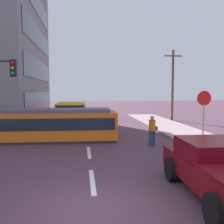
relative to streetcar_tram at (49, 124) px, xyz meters
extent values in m
plane|color=#503443|center=(2.32, 0.66, -1.00)|extent=(120.00, 120.00, 0.00)
cube|color=gray|center=(9.12, -3.34, -0.93)|extent=(3.20, 36.00, 0.14)
cube|color=silver|center=(2.32, -7.34, -0.99)|extent=(0.16, 2.40, 0.01)
cube|color=silver|center=(2.32, -3.34, -0.99)|extent=(0.16, 2.40, 0.01)
cube|color=silver|center=(2.32, 6.00, -0.99)|extent=(0.16, 2.40, 0.01)
cube|color=silver|center=(2.32, 12.00, -0.99)|extent=(0.16, 2.40, 0.01)
cube|color=#2D3847|center=(-2.28, 11.03, 0.92)|extent=(0.06, 14.12, 1.92)
cube|color=#2D3847|center=(-2.28, 11.03, 4.12)|extent=(0.06, 14.12, 1.92)
cube|color=#2D3847|center=(-2.28, 11.03, 7.32)|extent=(0.06, 14.12, 1.92)
cube|color=#2D3847|center=(-2.28, 11.03, 10.52)|extent=(0.06, 14.12, 1.92)
cube|color=orange|center=(0.00, 0.00, -0.06)|extent=(8.22, 2.74, 1.58)
cube|color=#2D2D2D|center=(0.00, 0.00, -0.92)|extent=(8.05, 2.61, 0.15)
cube|color=#504B5E|center=(0.00, 0.00, 0.83)|extent=(7.40, 2.34, 0.20)
cube|color=#1E232D|center=(0.00, 0.00, 0.13)|extent=(7.90, 2.77, 0.70)
cube|color=gold|center=(1.01, 7.69, 0.11)|extent=(2.54, 5.19, 1.61)
cube|color=black|center=(1.03, 5.15, 0.35)|extent=(2.25, 0.14, 0.96)
cube|color=black|center=(1.01, 7.69, 0.40)|extent=(2.58, 4.42, 0.64)
cylinder|color=black|center=(1.03, 6.03, -0.55)|extent=(2.56, 0.92, 0.90)
cylinder|color=black|center=(1.00, 9.34, -0.55)|extent=(2.56, 0.92, 0.90)
cylinder|color=navy|center=(5.70, -2.27, -0.57)|extent=(0.16, 0.16, 0.85)
cylinder|color=navy|center=(5.90, -2.27, -0.57)|extent=(0.16, 0.16, 0.85)
cylinder|color=orange|center=(5.80, -2.27, 0.15)|extent=(0.36, 0.36, 0.60)
sphere|color=tan|center=(5.80, -2.27, 0.56)|extent=(0.22, 0.22, 0.22)
cube|color=brown|center=(6.02, -2.22, -0.05)|extent=(0.22, 0.18, 0.24)
cube|color=#640A10|center=(5.93, -9.11, -0.32)|extent=(2.15, 5.06, 0.65)
cube|color=#630611|center=(5.94, -8.56, 0.28)|extent=(1.95, 1.95, 0.55)
cylinder|color=black|center=(4.97, -7.58, -0.60)|extent=(0.30, 0.81, 0.80)
cylinder|color=black|center=(4.88, -10.58, -0.60)|extent=(0.30, 0.81, 0.80)
cube|color=silver|center=(-2.66, 4.00, -0.48)|extent=(1.93, 4.03, 0.55)
cube|color=black|center=(-2.66, 3.85, -0.01)|extent=(1.75, 2.23, 0.40)
cylinder|color=black|center=(-3.62, 5.19, -0.68)|extent=(0.23, 0.64, 0.64)
cylinder|color=black|center=(-1.74, 5.21, -0.68)|extent=(0.23, 0.64, 0.64)
cylinder|color=black|center=(-3.58, 2.79, -0.68)|extent=(0.23, 0.64, 0.64)
cylinder|color=black|center=(-1.71, 2.81, -0.68)|extent=(0.23, 0.64, 0.64)
cube|color=#2F4E33|center=(-3.19, 10.63, -0.48)|extent=(1.81, 4.31, 0.55)
cube|color=black|center=(-3.19, 10.48, -0.01)|extent=(1.64, 2.38, 0.40)
cylinder|color=black|center=(-4.05, 11.93, -0.68)|extent=(0.23, 0.64, 0.64)
cylinder|color=black|center=(-2.30, 11.90, -0.68)|extent=(0.23, 0.64, 0.64)
cylinder|color=black|center=(-4.08, 9.36, -0.68)|extent=(0.23, 0.64, 0.64)
cylinder|color=black|center=(-2.34, 9.33, -0.68)|extent=(0.23, 0.64, 0.64)
cylinder|color=gray|center=(8.26, -3.21, 0.24)|extent=(0.07, 0.07, 2.20)
cylinder|color=red|center=(8.26, -3.21, 1.64)|extent=(0.76, 0.04, 0.76)
cube|color=black|center=(-1.35, -2.48, 3.13)|extent=(0.28, 0.24, 0.84)
sphere|color=red|center=(-1.35, -2.61, 3.38)|extent=(0.16, 0.16, 0.16)
sphere|color=gold|center=(-1.35, -2.61, 3.13)|extent=(0.16, 0.16, 0.16)
sphere|color=green|center=(-1.35, -2.61, 2.88)|extent=(0.16, 0.16, 0.16)
cylinder|color=brown|center=(11.07, 9.03, 2.54)|extent=(0.24, 0.24, 7.08)
cube|color=brown|center=(11.07, 9.03, 5.48)|extent=(1.80, 0.12, 0.12)
camera|label=1|loc=(1.99, -15.61, 2.02)|focal=40.65mm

